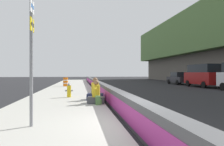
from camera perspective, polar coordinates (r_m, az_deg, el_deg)
The scene contains 11 objects.
ground_plane at distance 6.40m, azimuth 6.72°, elevation -14.55°, with size 160.00×160.00×0.00m, color #232326.
sidewalk_strip at distance 6.25m, azimuth -18.21°, elevation -14.24°, with size 80.00×4.40×0.14m, color #B5B2A8.
jersey_barrier at distance 6.31m, azimuth 6.69°, elevation -10.82°, with size 76.00×0.45×0.85m.
route_sign_post at distance 6.32m, azimuth -20.68°, elevation 5.48°, with size 0.44×0.09×3.60m.
fire_hydrant at distance 13.20m, azimuth -11.38°, elevation -4.40°, with size 0.26×0.46×0.88m.
seated_person_foreground at distance 10.43m, azimuth -4.27°, elevation -6.12°, with size 0.79×0.89×1.12m.
seated_person_middle at distance 11.83m, azimuth -4.50°, elevation -5.25°, with size 0.87×0.97×1.21m.
backpack at distance 9.99m, azimuth -3.70°, elevation -7.30°, with size 0.32×0.28×0.40m.
construction_barrel at distance 24.01m, azimuth -12.27°, elevation -2.31°, with size 0.54×0.54×0.95m.
parked_car_fourth at distance 26.06m, azimuth 23.15°, elevation -0.52°, with size 5.12×2.14×2.56m.
parked_car_midline at distance 31.26m, azimuth 17.41°, elevation -1.32°, with size 4.54×2.02×1.71m.
Camera 1 is at (-5.98, 1.64, 1.61)m, focal length 34.31 mm.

